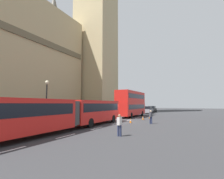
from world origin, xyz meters
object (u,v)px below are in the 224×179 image
traffic_cone_middle (143,118)px  street_lamp (46,99)px  double_decker_bus (131,103)px  sedan_lead (148,110)px  articulated_bus (68,112)px  pedestrian_near_cones (119,124)px  traffic_cone_east (150,117)px  traffic_cone_west (131,121)px  sedan_trailing (152,109)px  pedestrian_by_kerb (151,117)px

traffic_cone_middle → street_lamp: 14.67m
double_decker_bus → sedan_lead: bearing=-1.1°
street_lamp → articulated_bus: bearing=-107.6°
pedestrian_near_cones → traffic_cone_east: bearing=5.4°
traffic_cone_west → sedan_trailing: bearing=7.1°
traffic_cone_east → pedestrian_by_kerb: 7.60m
double_decker_bus → traffic_cone_east: double_decker_bus is taller
sedan_trailing → street_lamp: size_ratio=0.83×
pedestrian_by_kerb → sedan_trailing: bearing=12.3°
articulated_bus → double_decker_bus: double_decker_bus is taller
double_decker_bus → traffic_cone_middle: double_decker_bus is taller
traffic_cone_west → traffic_cone_east: bearing=-5.2°
pedestrian_by_kerb → articulated_bus: bearing=143.9°
traffic_cone_east → street_lamp: size_ratio=0.11×
traffic_cone_west → pedestrian_by_kerb: pedestrian_by_kerb is taller
double_decker_bus → sedan_lead: double_decker_bus is taller
double_decker_bus → pedestrian_near_cones: (-19.14, -5.76, -1.80)m
street_lamp → traffic_cone_middle: bearing=-34.9°
traffic_cone_middle → street_lamp: size_ratio=0.11×
traffic_cone_west → pedestrian_near_cones: 9.10m
sedan_trailing → traffic_cone_east: sedan_trailing is taller
traffic_cone_middle → pedestrian_by_kerb: (-4.85, -2.37, 0.63)m
traffic_cone_west → street_lamp: (-6.67, 8.02, 2.77)m
sedan_trailing → pedestrian_near_cones: 37.47m
double_decker_bus → articulated_bus: bearing=-180.0°
street_lamp → pedestrian_by_kerb: (6.96, -10.62, -2.14)m
pedestrian_near_cones → traffic_cone_middle: bearing=8.2°
traffic_cone_middle → traffic_cone_east: 2.53m
traffic_cone_west → pedestrian_near_cones: (-8.79, -2.25, 0.63)m
articulated_bus → sedan_lead: 30.64m
sedan_lead → street_lamp: (-29.20, 4.74, 2.14)m
sedan_trailing → pedestrian_by_kerb: sedan_trailing is taller
articulated_bus → traffic_cone_middle: 13.84m
double_decker_bus → sedan_trailing: double_decker_bus is taller
sedan_lead → traffic_cone_middle: bearing=-168.6°
articulated_bus → pedestrian_by_kerb: (8.39, -6.11, -0.83)m
sedan_trailing → articulated_bus: bearing=180.0°
double_decker_bus → traffic_cone_east: bearing=-122.9°
double_decker_bus → traffic_cone_middle: size_ratio=18.54×
traffic_cone_west → traffic_cone_east: size_ratio=1.00×
pedestrian_near_cones → sedan_lead: bearing=10.0°
double_decker_bus → sedan_lead: (12.18, -0.24, -1.80)m
pedestrian_by_kerb → traffic_cone_middle: bearing=26.0°
articulated_bus → traffic_cone_west: bearing=-23.4°
double_decker_bus → traffic_cone_middle: (-5.21, -3.75, -2.43)m
sedan_trailing → pedestrian_by_kerb: size_ratio=2.60×
articulated_bus → sedan_trailing: size_ratio=4.26×
double_decker_bus → sedan_trailing: (17.89, -0.01, -1.80)m
double_decker_bus → traffic_cone_middle: bearing=-144.3°
traffic_cone_middle → pedestrian_near_cones: pedestrian_near_cones is taller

